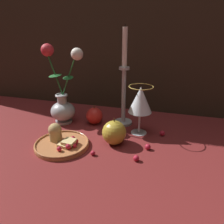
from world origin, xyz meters
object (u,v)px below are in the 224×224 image
object	(u,v)px
vase	(62,100)
apple_near_glass	(114,133)
plate_with_pastries	(61,141)
apple_beside_vase	(94,116)
wine_glass	(140,101)
candlestick	(124,90)

from	to	relation	value
vase	apple_near_glass	world-z (taller)	vase
vase	plate_with_pastries	xyz separation A→B (m)	(0.08, -0.18, -0.08)
vase	apple_beside_vase	bearing A→B (deg)	9.20
wine_glass	apple_near_glass	distance (m)	0.15
apple_near_glass	apple_beside_vase	bearing A→B (deg)	131.94
candlestick	apple_near_glass	size ratio (longest dim) A/B	4.06
wine_glass	candlestick	bearing A→B (deg)	139.53
plate_with_pastries	vase	bearing A→B (deg)	114.04
vase	apple_near_glass	bearing A→B (deg)	-24.54
candlestick	wine_glass	bearing A→B (deg)	-40.47
plate_with_pastries	apple_near_glass	world-z (taller)	apple_near_glass
vase	wine_glass	xyz separation A→B (m)	(0.32, -0.01, 0.03)
apple_beside_vase	apple_near_glass	bearing A→B (deg)	-48.06
wine_glass	apple_near_glass	bearing A→B (deg)	-124.58
plate_with_pastries	apple_beside_vase	world-z (taller)	apple_beside_vase
plate_with_pastries	apple_near_glass	size ratio (longest dim) A/B	1.92
wine_glass	apple_beside_vase	size ratio (longest dim) A/B	2.28
candlestick	apple_near_glass	xyz separation A→B (m)	(0.01, -0.17, -0.11)
vase	candlestick	world-z (taller)	candlestick
wine_glass	apple_near_glass	xyz separation A→B (m)	(-0.07, -0.10, -0.09)
vase	wine_glass	world-z (taller)	vase
wine_glass	plate_with_pastries	bearing A→B (deg)	-145.44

